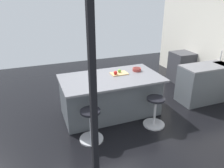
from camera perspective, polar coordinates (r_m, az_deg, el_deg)
The scene contains 12 objects.
ground_plane at distance 4.94m, azimuth -1.96°, elevation -7.41°, with size 8.18×8.18×0.00m, color black.
window_panel_rear at distance 2.32m, azimuth 19.12°, elevation -8.34°, with size 6.29×0.12×2.85m.
interior_partition_left at distance 6.15m, azimuth 27.26°, elevation 10.49°, with size 0.12×5.12×2.85m.
sink_cabinet at distance 5.94m, azimuth 25.53°, elevation 0.67°, with size 1.86×0.60×1.20m.
oven_range at distance 6.82m, azimuth 17.96°, elevation 4.36°, with size 0.60×0.61×0.89m.
kitchen_island at distance 4.68m, azimuth -0.43°, elevation -3.00°, with size 2.11×1.18×0.88m.
stool_by_window at distance 4.42m, azimuth 11.33°, elevation -7.48°, with size 0.44×0.44×0.62m.
stool_middle at distance 3.95m, azimuth -5.63°, elevation -11.13°, with size 0.44×0.44×0.62m.
cutting_board at distance 4.65m, azimuth 1.94°, elevation 2.82°, with size 0.36×0.24×0.02m, color tan.
apple_green at distance 4.68m, azimuth 1.99°, elevation 3.53°, with size 0.07×0.07×0.07m, color #609E2D.
apple_red at distance 4.55m, azimuth 0.93°, elevation 3.03°, with size 0.08×0.08×0.08m, color red.
fruit_bowl at distance 4.85m, azimuth 6.61°, elevation 3.92°, with size 0.19×0.19×0.07m.
Camera 1 is at (1.37, 4.03, 2.51)m, focal length 34.32 mm.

